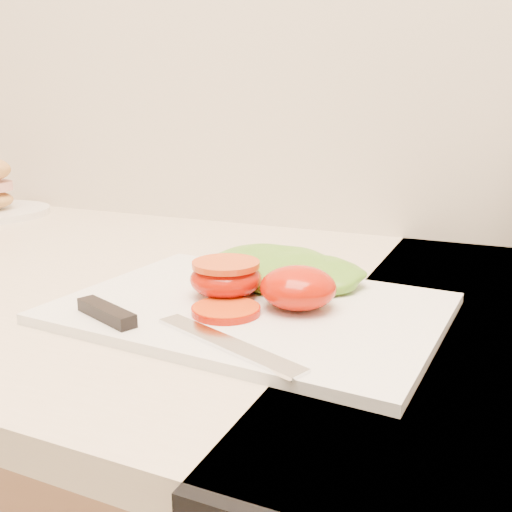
% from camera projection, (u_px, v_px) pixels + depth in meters
% --- Properties ---
extents(cutting_board, '(0.37, 0.28, 0.01)m').
position_uv_depth(cutting_board, '(252.00, 308.00, 0.55)').
color(cutting_board, white).
rests_on(cutting_board, counter).
extents(tomato_half_dome, '(0.07, 0.07, 0.04)m').
position_uv_depth(tomato_half_dome, '(298.00, 287.00, 0.53)').
color(tomato_half_dome, '#AF1904').
rests_on(tomato_half_dome, cutting_board).
extents(tomato_half_cut, '(0.07, 0.07, 0.04)m').
position_uv_depth(tomato_half_cut, '(226.00, 277.00, 0.57)').
color(tomato_half_cut, '#AF1904').
rests_on(tomato_half_cut, cutting_board).
extents(tomato_slice_0, '(0.06, 0.06, 0.01)m').
position_uv_depth(tomato_slice_0, '(226.00, 310.00, 0.52)').
color(tomato_slice_0, '#D1551E').
rests_on(tomato_slice_0, cutting_board).
extents(lettuce_leaf_0, '(0.16, 0.11, 0.03)m').
position_uv_depth(lettuce_leaf_0, '(272.00, 268.00, 0.62)').
color(lettuce_leaf_0, '#549D29').
rests_on(lettuce_leaf_0, cutting_board).
extents(lettuce_leaf_1, '(0.13, 0.10, 0.03)m').
position_uv_depth(lettuce_leaf_1, '(311.00, 275.00, 0.60)').
color(lettuce_leaf_1, '#549D29').
rests_on(lettuce_leaf_1, cutting_board).
extents(knife, '(0.24, 0.08, 0.01)m').
position_uv_depth(knife, '(150.00, 324.00, 0.49)').
color(knife, silver).
rests_on(knife, cutting_board).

